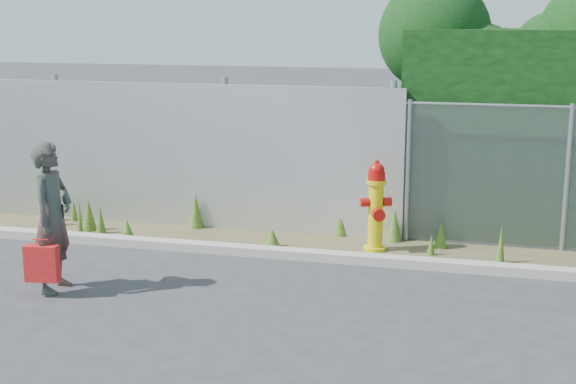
# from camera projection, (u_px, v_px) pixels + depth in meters

# --- Properties ---
(ground) EXTENTS (80.00, 80.00, 0.00)m
(ground) POSITION_uv_depth(u_px,v_px,m) (283.00, 306.00, 9.00)
(ground) COLOR #353537
(ground) RESTS_ON ground
(curb) EXTENTS (16.00, 0.22, 0.12)m
(curb) POSITION_uv_depth(u_px,v_px,m) (317.00, 256.00, 10.69)
(curb) COLOR #A49D94
(curb) RESTS_ON ground
(weed_strip) EXTENTS (16.00, 1.32, 0.55)m
(weed_strip) POSITION_uv_depth(u_px,v_px,m) (275.00, 232.00, 11.49)
(weed_strip) COLOR brown
(weed_strip) RESTS_ON ground
(corrugated_fence) EXTENTS (8.50, 0.21, 2.30)m
(corrugated_fence) POSITION_uv_depth(u_px,v_px,m) (129.00, 153.00, 12.38)
(corrugated_fence) COLOR #B7BABF
(corrugated_fence) RESTS_ON ground
(fire_hydrant) EXTENTS (0.43, 0.38, 1.28)m
(fire_hydrant) POSITION_uv_depth(u_px,v_px,m) (376.00, 208.00, 10.95)
(fire_hydrant) COLOR #DAC70B
(fire_hydrant) RESTS_ON ground
(woman) EXTENTS (0.45, 0.66, 1.79)m
(woman) POSITION_uv_depth(u_px,v_px,m) (52.00, 217.00, 9.36)
(woman) COLOR #0E5D4C
(woman) RESTS_ON ground
(red_tote_bag) EXTENTS (0.39, 0.14, 0.51)m
(red_tote_bag) POSITION_uv_depth(u_px,v_px,m) (42.00, 263.00, 9.22)
(red_tote_bag) COLOR red
(black_shoulder_bag) EXTENTS (0.22, 0.09, 0.16)m
(black_shoulder_bag) POSITION_uv_depth(u_px,v_px,m) (55.00, 211.00, 9.45)
(black_shoulder_bag) COLOR black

